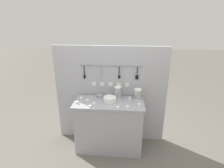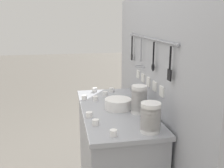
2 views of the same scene
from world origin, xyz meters
name	(u,v)px [view 1 (image 1 of 2)]	position (x,y,z in m)	size (l,w,h in m)	color
ground_plane	(109,147)	(0.00, 0.00, 0.00)	(20.00, 20.00, 0.00)	#666059
counter	(109,125)	(0.00, 0.00, 0.44)	(1.14, 0.52, 0.89)	#9EA0A8
back_wall	(111,95)	(0.00, 0.29, 0.88)	(1.94, 0.11, 1.75)	#A8AAB2
bowl_stack_back_corner	(138,94)	(0.47, 0.13, 0.98)	(0.12, 0.12, 0.19)	white
bowl_stack_nested_right	(118,93)	(0.13, 0.16, 0.99)	(0.11, 0.11, 0.21)	white
plate_stack	(110,99)	(0.01, 0.02, 0.92)	(0.21, 0.21, 0.08)	white
steel_mixing_bowl	(100,96)	(-0.18, 0.18, 0.90)	(0.11, 0.11, 0.04)	#93969E
cup_back_right	(128,107)	(0.30, -0.19, 0.91)	(0.05, 0.05, 0.04)	white
cup_edge_far	(87,101)	(-0.35, -0.02, 0.91)	(0.05, 0.05, 0.04)	white
cup_back_left	(90,106)	(-0.27, -0.22, 0.91)	(0.05, 0.05, 0.04)	white
cup_front_left	(77,102)	(-0.50, -0.10, 0.91)	(0.05, 0.05, 0.04)	white
cup_centre	(139,105)	(0.48, -0.10, 0.91)	(0.05, 0.05, 0.04)	white
cup_mid_row	(81,98)	(-0.47, 0.06, 0.91)	(0.05, 0.05, 0.04)	white
cup_beside_plates	(130,98)	(0.34, 0.13, 0.91)	(0.05, 0.05, 0.04)	white
cup_edge_near	(94,104)	(-0.22, -0.13, 0.91)	(0.05, 0.05, 0.04)	white
cup_front_right	(118,108)	(0.15, -0.22, 0.91)	(0.05, 0.05, 0.04)	white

